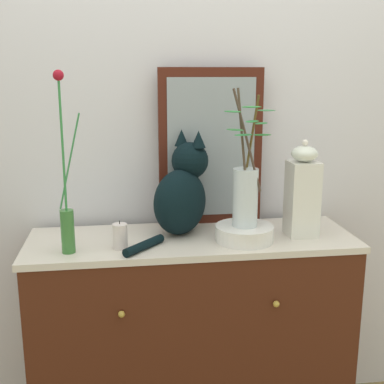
# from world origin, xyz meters

# --- Properties ---
(wall_back) EXTENTS (4.40, 0.08, 2.60)m
(wall_back) POSITION_xyz_m (0.00, 0.28, 1.30)
(wall_back) COLOR silver
(wall_back) RESTS_ON ground_plane
(sideboard) EXTENTS (1.26, 0.43, 0.89)m
(sideboard) POSITION_xyz_m (0.00, -0.00, 0.45)
(sideboard) COLOR #471F10
(sideboard) RESTS_ON ground_plane
(mirror_leaning) EXTENTS (0.43, 0.03, 0.64)m
(mirror_leaning) POSITION_xyz_m (0.10, 0.19, 1.21)
(mirror_leaning) COLOR #46190F
(mirror_leaning) RESTS_ON sideboard
(cat_sitting) EXTENTS (0.38, 0.40, 0.40)m
(cat_sitting) POSITION_xyz_m (-0.03, 0.06, 1.06)
(cat_sitting) COLOR black
(cat_sitting) RESTS_ON sideboard
(vase_slim_green) EXTENTS (0.09, 0.05, 0.63)m
(vase_slim_green) POSITION_xyz_m (-0.45, -0.10, 1.05)
(vase_slim_green) COLOR #367032
(vase_slim_green) RESTS_ON sideboard
(bowl_porcelain) EXTENTS (0.22, 0.22, 0.06)m
(bowl_porcelain) POSITION_xyz_m (0.19, -0.07, 0.92)
(bowl_porcelain) COLOR white
(bowl_porcelain) RESTS_ON sideboard
(vase_glass_clear) EXTENTS (0.22, 0.19, 0.51)m
(vase_glass_clear) POSITION_xyz_m (0.19, -0.07, 1.08)
(vase_glass_clear) COLOR silver
(vase_glass_clear) RESTS_ON bowl_porcelain
(jar_lidded_porcelain) EXTENTS (0.11, 0.11, 0.38)m
(jar_lidded_porcelain) POSITION_xyz_m (0.43, -0.03, 1.06)
(jar_lidded_porcelain) COLOR silver
(jar_lidded_porcelain) RESTS_ON sideboard
(candle_pillar) EXTENTS (0.05, 0.05, 0.10)m
(candle_pillar) POSITION_xyz_m (-0.27, -0.09, 0.94)
(candle_pillar) COLOR silver
(candle_pillar) RESTS_ON sideboard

